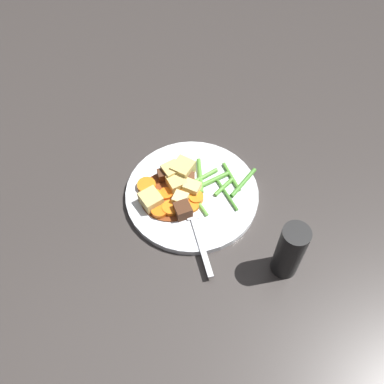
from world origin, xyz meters
TOP-DOWN VIEW (x-y plane):
  - ground_plane at (0.00, 0.00)m, footprint 3.00×3.00m
  - dinner_plate at (0.00, 0.00)m, footprint 0.25×0.25m
  - stew_sauce at (0.04, -0.01)m, footprint 0.11×0.11m
  - carrot_slice_0 at (0.07, 0.02)m, footprint 0.03×0.03m
  - carrot_slice_1 at (0.01, 0.03)m, footprint 0.03×0.03m
  - carrot_slice_2 at (0.07, -0.04)m, footprint 0.04×0.04m
  - carrot_slice_3 at (0.05, 0.02)m, footprint 0.03×0.03m
  - carrot_slice_4 at (0.05, -0.01)m, footprint 0.03×0.03m
  - carrot_slice_5 at (0.00, 0.02)m, footprint 0.04×0.04m
  - carrot_slice_6 at (0.01, -0.01)m, footprint 0.04×0.04m
  - carrot_slice_7 at (0.07, -0.02)m, footprint 0.03×0.03m
  - potato_chunk_0 at (0.02, -0.02)m, footprint 0.03×0.03m
  - potato_chunk_1 at (0.02, -0.05)m, footprint 0.04×0.03m
  - potato_chunk_2 at (0.08, -0.01)m, footprint 0.04×0.04m
  - potato_chunk_3 at (0.03, 0.01)m, footprint 0.04×0.04m
  - potato_chunk_4 at (-0.00, 0.00)m, footprint 0.04×0.04m
  - potato_chunk_5 at (0.00, -0.04)m, footprint 0.05×0.05m
  - meat_chunk_0 at (0.03, 0.04)m, footprint 0.03×0.03m
  - meat_chunk_1 at (0.04, -0.05)m, footprint 0.02×0.02m
  - meat_chunk_2 at (-0.00, -0.02)m, footprint 0.04×0.03m
  - green_bean_0 at (-0.06, 0.02)m, footprint 0.05×0.03m
  - green_bean_1 at (-0.05, -0.01)m, footprint 0.06×0.02m
  - green_bean_2 at (-0.06, 0.03)m, footprint 0.01×0.08m
  - green_bean_3 at (-0.08, 0.00)m, footprint 0.01×0.07m
  - green_bean_4 at (-0.10, 0.02)m, footprint 0.07×0.05m
  - green_bean_5 at (-0.03, -0.02)m, footprint 0.08×0.02m
  - green_bean_6 at (-0.00, 0.03)m, footprint 0.01×0.07m
  - green_bean_7 at (-0.03, -0.03)m, footprint 0.03×0.08m
  - fork at (0.03, 0.08)m, footprint 0.04×0.18m
  - pepper_mill at (-0.09, 0.20)m, footprint 0.05×0.05m

SIDE VIEW (x-z plane):
  - ground_plane at x=0.00m, z-range 0.00..0.00m
  - dinner_plate at x=0.00m, z-range 0.00..0.01m
  - stew_sauce at x=0.04m, z-range 0.01..0.02m
  - fork at x=0.03m, z-range 0.01..0.02m
  - green_bean_2 at x=-0.06m, z-range 0.01..0.02m
  - green_bean_6 at x=0.00m, z-range 0.01..0.02m
  - green_bean_3 at x=-0.08m, z-range 0.01..0.02m
  - green_bean_0 at x=-0.06m, z-range 0.01..0.02m
  - carrot_slice_4 at x=0.05m, z-range 0.01..0.02m
  - green_bean_5 at x=-0.03m, z-range 0.01..0.02m
  - green_bean_7 at x=-0.03m, z-range 0.01..0.02m
  - green_bean_4 at x=-0.10m, z-range 0.01..0.02m
  - green_bean_1 at x=-0.05m, z-range 0.01..0.02m
  - carrot_slice_1 at x=0.01m, z-range 0.01..0.02m
  - carrot_slice_2 at x=0.07m, z-range 0.01..0.02m
  - carrot_slice_7 at x=0.07m, z-range 0.01..0.03m
  - carrot_slice_0 at x=0.07m, z-range 0.01..0.03m
  - carrot_slice_5 at x=0.00m, z-range 0.01..0.03m
  - carrot_slice_3 at x=0.05m, z-range 0.01..0.03m
  - carrot_slice_6 at x=0.01m, z-range 0.01..0.03m
  - meat_chunk_2 at x=0.00m, z-range 0.01..0.03m
  - meat_chunk_1 at x=0.04m, z-range 0.01..0.04m
  - potato_chunk_3 at x=0.03m, z-range 0.01..0.04m
  - potato_chunk_4 at x=0.00m, z-range 0.01..0.04m
  - potato_chunk_0 at x=0.02m, z-range 0.01..0.04m
  - meat_chunk_0 at x=0.03m, z-range 0.01..0.04m
  - potato_chunk_2 at x=0.08m, z-range 0.01..0.04m
  - potato_chunk_1 at x=0.02m, z-range 0.01..0.04m
  - potato_chunk_5 at x=0.00m, z-range 0.01..0.05m
  - pepper_mill at x=-0.09m, z-range 0.00..0.12m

